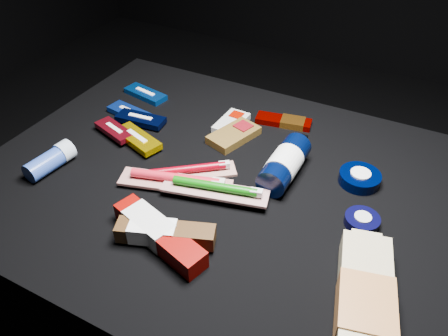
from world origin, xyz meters
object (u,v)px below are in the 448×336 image
at_px(deodorant_stick, 51,161).
at_px(toothpaste_carton_red, 156,232).
at_px(lotion_bottle, 285,164).
at_px(bodywash_bottle, 365,300).

height_order(deodorant_stick, toothpaste_carton_red, deodorant_stick).
height_order(lotion_bottle, deodorant_stick, lotion_bottle).
xyz_separation_m(deodorant_stick, toothpaste_carton_red, (0.31, -0.06, -0.00)).
bearing_deg(deodorant_stick, lotion_bottle, 31.17).
xyz_separation_m(lotion_bottle, toothpaste_carton_red, (-0.14, -0.27, -0.01)).
relative_size(bodywash_bottle, deodorant_stick, 2.18).
distance_m(bodywash_bottle, deodorant_stick, 0.68).
bearing_deg(bodywash_bottle, lotion_bottle, 119.49).
bearing_deg(toothpaste_carton_red, lotion_bottle, 79.99).
relative_size(lotion_bottle, toothpaste_carton_red, 0.94).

